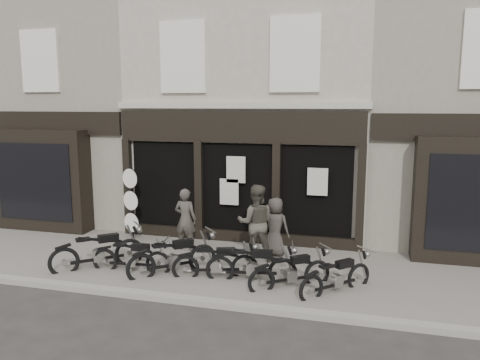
% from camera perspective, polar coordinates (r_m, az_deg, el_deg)
% --- Properties ---
extents(ground_plane, '(90.00, 90.00, 0.00)m').
position_cam_1_polar(ground_plane, '(11.20, -4.40, -12.17)').
color(ground_plane, '#2D2B28').
rests_on(ground_plane, ground).
extents(pavement, '(30.00, 4.20, 0.12)m').
position_cam_1_polar(pavement, '(11.98, -2.95, -10.40)').
color(pavement, slate).
rests_on(pavement, ground_plane).
extents(kerb, '(30.00, 0.25, 0.13)m').
position_cam_1_polar(kerb, '(10.10, -6.83, -14.29)').
color(kerb, gray).
rests_on(kerb, ground_plane).
extents(central_building, '(7.30, 6.22, 8.34)m').
position_cam_1_polar(central_building, '(16.16, 2.51, 9.23)').
color(central_building, '#B5AD9B').
rests_on(central_building, ground).
extents(neighbour_left, '(5.60, 6.73, 8.34)m').
position_cam_1_polar(neighbour_left, '(18.55, -17.29, 8.71)').
color(neighbour_left, gray).
rests_on(neighbour_left, ground).
extents(neighbour_right, '(5.60, 6.73, 8.34)m').
position_cam_1_polar(neighbour_right, '(15.98, 25.55, 8.20)').
color(neighbour_right, gray).
rests_on(neighbour_right, ground).
extents(motorcycle_0, '(1.86, 1.75, 1.10)m').
position_cam_1_polar(motorcycle_0, '(12.14, -16.84, -8.65)').
color(motorcycle_0, black).
rests_on(motorcycle_0, ground).
extents(motorcycle_1, '(1.99, 0.54, 0.95)m').
position_cam_1_polar(motorcycle_1, '(11.70, -12.98, -9.47)').
color(motorcycle_1, black).
rests_on(motorcycle_1, ground).
extents(motorcycle_2, '(1.81, 1.70, 1.07)m').
position_cam_1_polar(motorcycle_2, '(11.36, -8.09, -9.64)').
color(motorcycle_2, black).
rests_on(motorcycle_2, ground).
extents(motorcycle_3, '(1.95, 0.88, 0.96)m').
position_cam_1_polar(motorcycle_3, '(11.05, -2.91, -10.35)').
color(motorcycle_3, black).
rests_on(motorcycle_3, ground).
extents(motorcycle_4, '(2.08, 0.65, 1.00)m').
position_cam_1_polar(motorcycle_4, '(10.82, 1.51, -10.69)').
color(motorcycle_4, black).
rests_on(motorcycle_4, ground).
extents(motorcycle_5, '(1.72, 1.37, 0.95)m').
position_cam_1_polar(motorcycle_5, '(10.54, 6.24, -11.40)').
color(motorcycle_5, black).
rests_on(motorcycle_5, ground).
extents(motorcycle_6, '(1.52, 1.57, 0.94)m').
position_cam_1_polar(motorcycle_6, '(10.41, 11.70, -11.84)').
color(motorcycle_6, black).
rests_on(motorcycle_6, ground).
extents(man_left, '(0.65, 0.46, 1.71)m').
position_cam_1_polar(man_left, '(12.89, -6.66, -4.78)').
color(man_left, '#413B35').
rests_on(man_left, pavement).
extents(man_centre, '(1.08, 0.92, 1.96)m').
position_cam_1_polar(man_centre, '(11.97, 1.94, -5.21)').
color(man_centre, '#48443A').
rests_on(man_centre, pavement).
extents(man_right, '(0.86, 0.66, 1.56)m').
position_cam_1_polar(man_right, '(12.39, 4.31, -5.69)').
color(man_right, '#3B3531').
rests_on(man_right, pavement).
extents(advert_sign_post, '(0.55, 0.36, 2.31)m').
position_cam_1_polar(advert_sign_post, '(14.03, -13.11, -3.17)').
color(advert_sign_post, black).
rests_on(advert_sign_post, ground).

